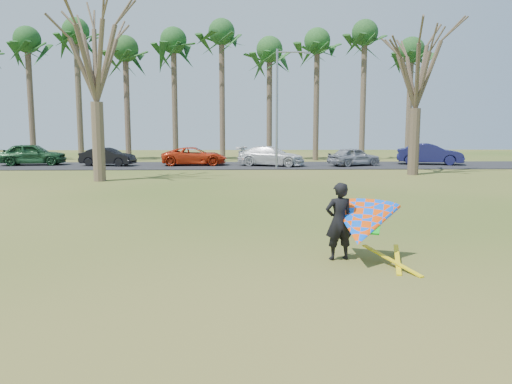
{
  "coord_description": "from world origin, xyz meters",
  "views": [
    {
      "loc": [
        -0.41,
        -11.84,
        2.94
      ],
      "look_at": [
        0.0,
        2.0,
        1.1
      ],
      "focal_mm": 35.0,
      "sensor_mm": 36.0,
      "label": 1
    }
  ],
  "objects_px": {
    "car_2": "(194,156)",
    "kite_flyer": "(359,224)",
    "car_4": "(354,157)",
    "car_3": "(271,156)",
    "car_5": "(430,154)",
    "bare_tree_right": "(417,64)",
    "car_0": "(32,154)",
    "bare_tree_left": "(95,49)",
    "car_1": "(108,157)",
    "streetlight": "(279,103)"
  },
  "relations": [
    {
      "from": "car_3",
      "to": "car_4",
      "type": "relative_size",
      "value": 1.25
    },
    {
      "from": "car_3",
      "to": "car_4",
      "type": "height_order",
      "value": "car_3"
    },
    {
      "from": "car_2",
      "to": "car_4",
      "type": "bearing_deg",
      "value": -96.66
    },
    {
      "from": "car_0",
      "to": "car_5",
      "type": "distance_m",
      "value": 29.65
    },
    {
      "from": "bare_tree_right",
      "to": "kite_flyer",
      "type": "distance_m",
      "value": 21.66
    },
    {
      "from": "car_0",
      "to": "car_3",
      "type": "xyz_separation_m",
      "value": [
        17.63,
        -1.14,
        -0.1
      ]
    },
    {
      "from": "car_4",
      "to": "car_5",
      "type": "xyz_separation_m",
      "value": [
        5.99,
        1.11,
        0.12
      ]
    },
    {
      "from": "car_5",
      "to": "kite_flyer",
      "type": "bearing_deg",
      "value": 172.85
    },
    {
      "from": "kite_flyer",
      "to": "bare_tree_left",
      "type": "bearing_deg",
      "value": 121.78
    },
    {
      "from": "kite_flyer",
      "to": "car_5",
      "type": "bearing_deg",
      "value": 66.38
    },
    {
      "from": "car_3",
      "to": "car_5",
      "type": "distance_m",
      "value": 12.06
    },
    {
      "from": "bare_tree_left",
      "to": "bare_tree_right",
      "type": "bearing_deg",
      "value": 9.46
    },
    {
      "from": "bare_tree_left",
      "to": "car_2",
      "type": "relative_size",
      "value": 2.03
    },
    {
      "from": "streetlight",
      "to": "car_0",
      "type": "relative_size",
      "value": 1.69
    },
    {
      "from": "bare_tree_left",
      "to": "kite_flyer",
      "type": "relative_size",
      "value": 4.06
    },
    {
      "from": "car_5",
      "to": "bare_tree_left",
      "type": "bearing_deg",
      "value": 131.77
    },
    {
      "from": "streetlight",
      "to": "car_1",
      "type": "relative_size",
      "value": 2.03
    },
    {
      "from": "car_4",
      "to": "kite_flyer",
      "type": "distance_m",
      "value": 26.17
    },
    {
      "from": "bare_tree_right",
      "to": "car_2",
      "type": "height_order",
      "value": "bare_tree_right"
    },
    {
      "from": "streetlight",
      "to": "bare_tree_left",
      "type": "bearing_deg",
      "value": -145.43
    },
    {
      "from": "car_5",
      "to": "kite_flyer",
      "type": "height_order",
      "value": "kite_flyer"
    },
    {
      "from": "car_1",
      "to": "car_3",
      "type": "bearing_deg",
      "value": -80.89
    },
    {
      "from": "bare_tree_left",
      "to": "car_0",
      "type": "height_order",
      "value": "bare_tree_left"
    },
    {
      "from": "car_0",
      "to": "car_5",
      "type": "xyz_separation_m",
      "value": [
        29.65,
        -0.21,
        -0.02
      ]
    },
    {
      "from": "car_1",
      "to": "car_4",
      "type": "distance_m",
      "value": 17.93
    },
    {
      "from": "car_2",
      "to": "car_4",
      "type": "relative_size",
      "value": 1.22
    },
    {
      "from": "car_0",
      "to": "car_1",
      "type": "distance_m",
      "value": 5.79
    },
    {
      "from": "bare_tree_right",
      "to": "car_0",
      "type": "distance_m",
      "value": 27.53
    },
    {
      "from": "bare_tree_right",
      "to": "car_5",
      "type": "bearing_deg",
      "value": 62.59
    },
    {
      "from": "car_4",
      "to": "streetlight",
      "type": "bearing_deg",
      "value": 87.05
    },
    {
      "from": "bare_tree_left",
      "to": "car_0",
      "type": "xyz_separation_m",
      "value": [
        -7.86,
        10.52,
        -6.05
      ]
    },
    {
      "from": "bare_tree_right",
      "to": "bare_tree_left",
      "type": "bearing_deg",
      "value": -170.54
    },
    {
      "from": "car_3",
      "to": "car_5",
      "type": "height_order",
      "value": "car_5"
    },
    {
      "from": "bare_tree_right",
      "to": "car_4",
      "type": "bearing_deg",
      "value": 109.59
    },
    {
      "from": "kite_flyer",
      "to": "car_0",
      "type": "bearing_deg",
      "value": 123.81
    },
    {
      "from": "car_2",
      "to": "car_5",
      "type": "distance_m",
      "value": 17.65
    },
    {
      "from": "bare_tree_right",
      "to": "car_0",
      "type": "relative_size",
      "value": 1.94
    },
    {
      "from": "car_5",
      "to": "car_3",
      "type": "bearing_deg",
      "value": 110.85
    },
    {
      "from": "car_3",
      "to": "car_4",
      "type": "distance_m",
      "value": 6.03
    },
    {
      "from": "car_4",
      "to": "car_2",
      "type": "bearing_deg",
      "value": 61.36
    },
    {
      "from": "car_2",
      "to": "kite_flyer",
      "type": "relative_size",
      "value": 2.0
    },
    {
      "from": "bare_tree_left",
      "to": "streetlight",
      "type": "relative_size",
      "value": 1.21
    },
    {
      "from": "bare_tree_left",
      "to": "car_2",
      "type": "bearing_deg",
      "value": 67.7
    },
    {
      "from": "car_0",
      "to": "car_2",
      "type": "relative_size",
      "value": 0.99
    },
    {
      "from": "car_0",
      "to": "car_3",
      "type": "height_order",
      "value": "car_0"
    },
    {
      "from": "car_3",
      "to": "car_5",
      "type": "bearing_deg",
      "value": -66.15
    },
    {
      "from": "car_2",
      "to": "kite_flyer",
      "type": "distance_m",
      "value": 27.12
    },
    {
      "from": "car_1",
      "to": "car_3",
      "type": "height_order",
      "value": "car_3"
    },
    {
      "from": "bare_tree_right",
      "to": "car_2",
      "type": "relative_size",
      "value": 1.93
    },
    {
      "from": "bare_tree_left",
      "to": "car_4",
      "type": "bearing_deg",
      "value": 30.21
    }
  ]
}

